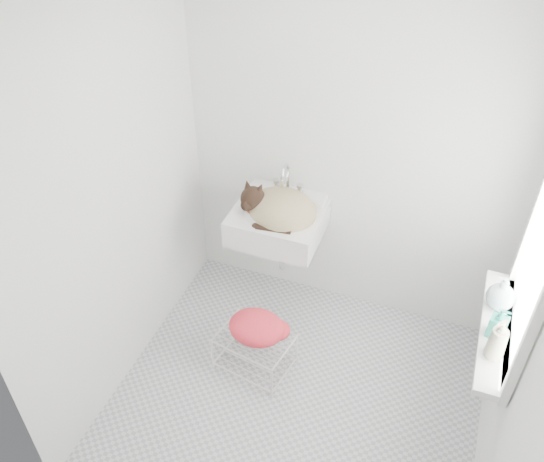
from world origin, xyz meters
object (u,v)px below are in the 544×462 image
(bottle_a, at_px, (492,356))
(bottle_c, at_px, (497,306))
(cat, at_px, (279,208))
(bottle_b, at_px, (494,335))
(sink, at_px, (278,211))
(wire_rack, at_px, (255,350))

(bottle_a, distance_m, bottle_c, 0.36)
(cat, relative_size, bottle_c, 2.60)
(bottle_b, bearing_deg, bottle_a, -90.00)
(bottle_a, xyz_separation_m, bottle_b, (0.00, 0.14, 0.00))
(cat, bearing_deg, sink, 130.83)
(bottle_c, bearing_deg, cat, 165.46)
(cat, xyz_separation_m, bottle_a, (1.39, -0.72, -0.04))
(sink, distance_m, wire_rack, 0.92)
(wire_rack, height_order, bottle_b, bottle_b)
(bottle_a, relative_size, bottle_c, 1.08)
(bottle_b, xyz_separation_m, bottle_c, (0.00, 0.22, 0.00))
(cat, relative_size, bottle_a, 2.41)
(wire_rack, distance_m, bottle_c, 1.53)
(sink, bearing_deg, bottle_b, -23.12)
(sink, xyz_separation_m, bottle_b, (1.40, -0.60, 0.00))
(wire_rack, distance_m, bottle_b, 1.51)
(bottle_c, bearing_deg, bottle_b, -90.00)
(sink, relative_size, bottle_a, 2.79)
(wire_rack, relative_size, bottle_b, 2.46)
(wire_rack, height_order, bottle_c, bottle_c)
(cat, height_order, wire_rack, cat)
(cat, relative_size, bottle_b, 2.75)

